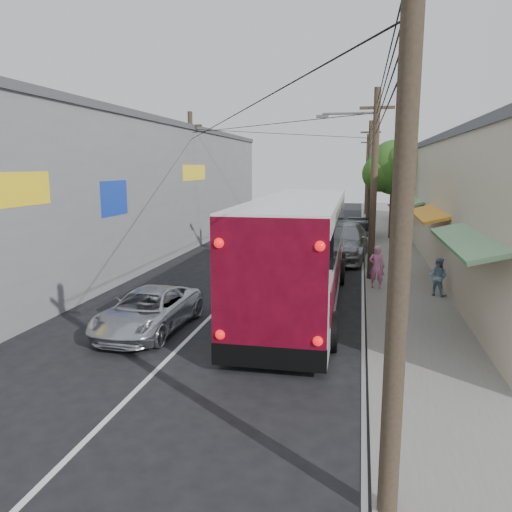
{
  "coord_description": "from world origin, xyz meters",
  "views": [
    {
      "loc": [
        4.68,
        -8.49,
        4.85
      ],
      "look_at": [
        1.35,
        7.43,
        1.93
      ],
      "focal_mm": 35.0,
      "sensor_mm": 36.0,
      "label": 1
    }
  ],
  "objects_px": {
    "pedestrian_far": "(438,276)",
    "jeepney": "(148,311)",
    "pedestrian_near": "(377,267)",
    "coach_bus": "(300,249)",
    "parked_suv": "(342,242)",
    "parked_car_mid": "(358,231)",
    "parked_car_far": "(358,227)"
  },
  "relations": [
    {
      "from": "coach_bus",
      "to": "parked_suv",
      "type": "bearing_deg",
      "value": 82.16
    },
    {
      "from": "jeepney",
      "to": "pedestrian_near",
      "type": "bearing_deg",
      "value": 45.66
    },
    {
      "from": "parked_car_far",
      "to": "jeepney",
      "type": "bearing_deg",
      "value": -112.36
    },
    {
      "from": "jeepney",
      "to": "parked_car_mid",
      "type": "xyz_separation_m",
      "value": [
        6.0,
        19.54,
        0.08
      ]
    },
    {
      "from": "parked_car_mid",
      "to": "parked_car_far",
      "type": "height_order",
      "value": "parked_car_mid"
    },
    {
      "from": "jeepney",
      "to": "parked_car_mid",
      "type": "relative_size",
      "value": 1.09
    },
    {
      "from": "parked_car_mid",
      "to": "pedestrian_far",
      "type": "distance_m",
      "value": 14.21
    },
    {
      "from": "parked_car_mid",
      "to": "pedestrian_far",
      "type": "relative_size",
      "value": 2.83
    },
    {
      "from": "coach_bus",
      "to": "parked_car_far",
      "type": "distance_m",
      "value": 18.2
    },
    {
      "from": "pedestrian_far",
      "to": "jeepney",
      "type": "bearing_deg",
      "value": 65.53
    },
    {
      "from": "coach_bus",
      "to": "parked_car_mid",
      "type": "height_order",
      "value": "coach_bus"
    },
    {
      "from": "jeepney",
      "to": "pedestrian_far",
      "type": "height_order",
      "value": "pedestrian_far"
    },
    {
      "from": "coach_bus",
      "to": "parked_car_far",
      "type": "height_order",
      "value": "coach_bus"
    },
    {
      "from": "parked_car_far",
      "to": "pedestrian_near",
      "type": "distance_m",
      "value": 15.72
    },
    {
      "from": "pedestrian_near",
      "to": "pedestrian_far",
      "type": "xyz_separation_m",
      "value": [
        2.2,
        -0.76,
        -0.12
      ]
    },
    {
      "from": "parked_car_far",
      "to": "pedestrian_far",
      "type": "distance_m",
      "value": 16.73
    },
    {
      "from": "jeepney",
      "to": "coach_bus",
      "type": "bearing_deg",
      "value": 47.42
    },
    {
      "from": "parked_car_mid",
      "to": "pedestrian_near",
      "type": "height_order",
      "value": "pedestrian_near"
    },
    {
      "from": "coach_bus",
      "to": "pedestrian_near",
      "type": "bearing_deg",
      "value": 39.98
    },
    {
      "from": "jeepney",
      "to": "parked_car_far",
      "type": "xyz_separation_m",
      "value": [
        6.0,
        22.11,
        0.04
      ]
    },
    {
      "from": "coach_bus",
      "to": "parked_car_mid",
      "type": "bearing_deg",
      "value": 82.23
    },
    {
      "from": "parked_suv",
      "to": "parked_car_mid",
      "type": "bearing_deg",
      "value": 87.84
    },
    {
      "from": "parked_car_mid",
      "to": "parked_car_far",
      "type": "relative_size",
      "value": 1.03
    },
    {
      "from": "coach_bus",
      "to": "pedestrian_near",
      "type": "xyz_separation_m",
      "value": [
        2.75,
        2.36,
        -1.0
      ]
    },
    {
      "from": "jeepney",
      "to": "pedestrian_near",
      "type": "height_order",
      "value": "pedestrian_near"
    },
    {
      "from": "coach_bus",
      "to": "parked_suv",
      "type": "relative_size",
      "value": 2.07
    },
    {
      "from": "parked_suv",
      "to": "parked_car_far",
      "type": "bearing_deg",
      "value": 89.85
    },
    {
      "from": "jeepney",
      "to": "pedestrian_near",
      "type": "xyz_separation_m",
      "value": [
        6.8,
        6.42,
        0.34
      ]
    },
    {
      "from": "parked_suv",
      "to": "coach_bus",
      "type": "bearing_deg",
      "value": -92.33
    },
    {
      "from": "coach_bus",
      "to": "parked_suv",
      "type": "distance_m",
      "value": 9.18
    },
    {
      "from": "jeepney",
      "to": "parked_car_mid",
      "type": "height_order",
      "value": "parked_car_mid"
    },
    {
      "from": "coach_bus",
      "to": "jeepney",
      "type": "relative_size",
      "value": 2.97
    }
  ]
}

